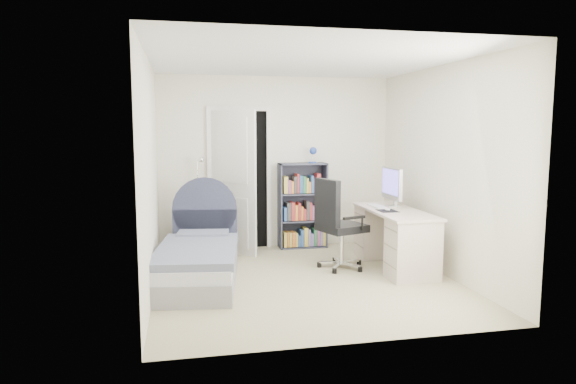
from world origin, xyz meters
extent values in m
cube|color=tan|center=(0.00, 0.00, -0.03)|extent=(3.40, 3.60, 0.05)
cube|color=white|center=(0.00, 0.00, 2.52)|extent=(3.40, 3.60, 0.05)
cube|color=white|center=(0.00, 1.82, 1.25)|extent=(3.40, 0.05, 2.50)
cube|color=white|center=(0.00, -1.82, 1.25)|extent=(3.40, 0.05, 2.50)
cube|color=white|center=(-1.72, 0.00, 1.25)|extent=(0.05, 3.60, 2.50)
cube|color=white|center=(1.72, 0.00, 1.25)|extent=(0.05, 3.60, 2.50)
cube|color=black|center=(-0.55, 1.80, 1.00)|extent=(0.80, 0.01, 2.00)
cube|color=white|center=(-0.98, 1.77, 1.00)|extent=(0.06, 0.06, 2.00)
cube|color=white|center=(-0.12, 1.77, 1.00)|extent=(0.06, 0.06, 2.00)
cube|color=white|center=(-0.55, 1.77, 2.03)|extent=(0.92, 0.06, 0.06)
cube|color=white|center=(-0.67, 1.48, 1.00)|extent=(0.58, 0.61, 2.00)
cube|color=gray|center=(-1.21, 0.15, 0.11)|extent=(1.07, 1.86, 0.23)
cube|color=silver|center=(-1.21, 0.15, 0.29)|extent=(1.05, 1.82, 0.14)
cube|color=slate|center=(-1.23, 0.06, 0.40)|extent=(1.07, 1.60, 0.09)
cube|color=slate|center=(-1.13, 0.78, 0.41)|extent=(0.67, 0.44, 0.11)
cube|color=#343851|center=(-1.09, 1.06, 0.35)|extent=(0.84, 0.17, 0.71)
cylinder|color=#343851|center=(-1.09, 1.06, 0.71)|extent=(0.84, 0.17, 0.84)
cylinder|color=tan|center=(-1.28, 1.42, 0.26)|extent=(0.04, 0.04, 0.52)
cylinder|color=tan|center=(-1.28, 1.77, 0.26)|extent=(0.04, 0.04, 0.52)
cylinder|color=tan|center=(-0.93, 1.42, 0.26)|extent=(0.04, 0.04, 0.52)
cylinder|color=tan|center=(-0.93, 1.77, 0.26)|extent=(0.04, 0.04, 0.52)
cube|color=tan|center=(-1.10, 1.59, 0.50)|extent=(0.41, 0.41, 0.03)
cube|color=tan|center=(-1.10, 1.59, 0.18)|extent=(0.37, 0.37, 0.02)
cube|color=#B24C33|center=(-1.15, 1.59, 0.53)|extent=(0.17, 0.23, 0.03)
cube|color=#3F598C|center=(-1.15, 1.59, 0.56)|extent=(0.16, 0.22, 0.03)
cube|color=#D8CC7F|center=(-1.15, 1.59, 0.59)|extent=(0.14, 0.21, 0.03)
cylinder|color=silver|center=(-1.16, 1.64, 0.01)|extent=(0.19, 0.19, 0.02)
cylinder|color=silver|center=(-1.16, 1.64, 0.68)|extent=(0.02, 0.02, 1.34)
sphere|color=silver|center=(-1.10, 1.60, 1.32)|extent=(0.08, 0.08, 0.08)
cube|color=#3E4255|center=(0.02, 1.65, 0.62)|extent=(0.02, 0.30, 1.25)
cube|color=#3E4255|center=(0.70, 1.65, 0.62)|extent=(0.02, 0.30, 1.25)
cube|color=#3E4255|center=(0.36, 1.65, 1.24)|extent=(0.70, 0.30, 0.02)
cube|color=#3E4255|center=(0.36, 1.65, 0.01)|extent=(0.70, 0.30, 0.02)
cube|color=#3E4255|center=(0.36, 1.80, 0.62)|extent=(0.70, 0.01, 1.25)
cube|color=#3E4255|center=(0.36, 1.65, 0.40)|extent=(0.66, 0.28, 0.02)
cube|color=#3E4255|center=(0.36, 1.65, 0.80)|extent=(0.66, 0.28, 0.02)
cylinder|color=#24409F|center=(0.51, 1.65, 1.26)|extent=(0.12, 0.12, 0.02)
cylinder|color=silver|center=(0.51, 1.65, 1.34)|extent=(0.02, 0.02, 0.16)
sphere|color=#24409F|center=(0.51, 1.62, 1.43)|extent=(0.11, 0.11, 0.11)
cube|color=#D8BF4C|center=(0.08, 1.63, 0.14)|extent=(0.04, 0.21, 0.21)
cube|color=orange|center=(0.12, 1.63, 0.14)|extent=(0.03, 0.21, 0.21)
cube|color=#D8BF4C|center=(0.16, 1.63, 0.13)|extent=(0.04, 0.21, 0.21)
cube|color=orange|center=(0.21, 1.63, 0.13)|extent=(0.05, 0.21, 0.21)
cube|color=#D8BF4C|center=(0.25, 1.63, 0.13)|extent=(0.03, 0.21, 0.20)
cube|color=#335999|center=(0.29, 1.63, 0.11)|extent=(0.04, 0.21, 0.16)
cube|color=#335999|center=(0.34, 1.63, 0.15)|extent=(0.04, 0.21, 0.24)
cube|color=#D8BF4C|center=(0.39, 1.63, 0.16)|extent=(0.06, 0.21, 0.27)
cube|color=#7F72B2|center=(0.44, 1.63, 0.15)|extent=(0.03, 0.21, 0.24)
cube|color=#7F72B2|center=(0.49, 1.63, 0.12)|extent=(0.04, 0.21, 0.18)
cube|color=#337F4C|center=(0.53, 1.63, 0.16)|extent=(0.04, 0.21, 0.25)
cube|color=#994C7F|center=(0.58, 1.63, 0.17)|extent=(0.04, 0.21, 0.27)
cube|color=#7F72B2|center=(0.63, 1.63, 0.17)|extent=(0.03, 0.21, 0.27)
cube|color=#D8BF4C|center=(0.67, 1.63, 0.14)|extent=(0.04, 0.21, 0.22)
cube|color=#335999|center=(0.08, 1.63, 0.52)|extent=(0.04, 0.21, 0.19)
cube|color=#3F3F3F|center=(0.14, 1.63, 0.55)|extent=(0.06, 0.21, 0.26)
cube|color=#B23333|center=(0.20, 1.63, 0.55)|extent=(0.05, 0.21, 0.26)
cube|color=orange|center=(0.25, 1.63, 0.53)|extent=(0.04, 0.21, 0.22)
cube|color=#B23333|center=(0.29, 1.63, 0.55)|extent=(0.03, 0.21, 0.25)
cube|color=orange|center=(0.33, 1.63, 0.52)|extent=(0.03, 0.21, 0.20)
cube|color=#B23333|center=(0.37, 1.63, 0.50)|extent=(0.04, 0.21, 0.16)
cube|color=#3F3F3F|center=(0.42, 1.63, 0.56)|extent=(0.04, 0.21, 0.27)
cube|color=#B23333|center=(0.46, 1.63, 0.55)|extent=(0.03, 0.21, 0.25)
cube|color=#994C7F|center=(0.51, 1.63, 0.52)|extent=(0.05, 0.21, 0.20)
cube|color=#B23333|center=(0.57, 1.63, 0.52)|extent=(0.06, 0.21, 0.19)
cube|color=orange|center=(0.62, 1.63, 0.55)|extent=(0.03, 0.21, 0.25)
cube|color=#335999|center=(0.67, 1.63, 0.53)|extent=(0.06, 0.21, 0.21)
cube|color=#D8BF4C|center=(0.09, 1.63, 0.94)|extent=(0.06, 0.21, 0.24)
cube|color=#994C7F|center=(0.14, 1.63, 0.91)|extent=(0.04, 0.21, 0.19)
cube|color=orange|center=(0.19, 1.63, 0.90)|extent=(0.04, 0.21, 0.17)
cube|color=#3F3F3F|center=(0.23, 1.63, 0.94)|extent=(0.04, 0.21, 0.24)
cube|color=#B23333|center=(0.27, 1.63, 0.96)|extent=(0.03, 0.21, 0.28)
cube|color=#335999|center=(0.32, 1.63, 0.95)|extent=(0.05, 0.21, 0.25)
cube|color=#337F4C|center=(0.37, 1.63, 0.94)|extent=(0.04, 0.21, 0.24)
cube|color=#D8BF4C|center=(0.41, 1.63, 0.93)|extent=(0.03, 0.21, 0.22)
cube|color=orange|center=(0.44, 1.63, 0.90)|extent=(0.03, 0.21, 0.16)
cube|color=#335999|center=(0.48, 1.63, 0.94)|extent=(0.04, 0.21, 0.25)
cube|color=#994C7F|center=(0.53, 1.63, 0.92)|extent=(0.04, 0.21, 0.19)
cube|color=#B23333|center=(0.58, 1.63, 0.96)|extent=(0.05, 0.21, 0.28)
cube|color=#7F72B2|center=(0.64, 1.63, 0.90)|extent=(0.05, 0.21, 0.17)
cube|color=beige|center=(1.24, 0.32, 0.72)|extent=(0.60, 1.51, 0.03)
cube|color=beige|center=(1.24, -0.21, 0.35)|extent=(0.56, 0.40, 0.71)
cube|color=beige|center=(1.24, 0.85, 0.35)|extent=(0.56, 0.40, 0.71)
cube|color=silver|center=(1.34, 0.62, 0.74)|extent=(0.16, 0.16, 0.01)
cube|color=silver|center=(1.37, 0.62, 0.86)|extent=(0.03, 0.06, 0.22)
cube|color=silver|center=(1.32, 0.62, 1.04)|extent=(0.04, 0.56, 0.40)
cube|color=#6055D0|center=(1.29, 0.62, 1.06)|extent=(0.00, 0.50, 0.32)
cube|color=white|center=(1.11, 0.62, 0.74)|extent=(0.13, 0.40, 0.02)
cube|color=black|center=(1.11, 0.27, 0.74)|extent=(0.22, 0.26, 0.00)
ellipsoid|color=white|center=(1.11, 0.27, 0.75)|extent=(0.06, 0.10, 0.03)
cube|color=silver|center=(0.71, 0.47, 0.06)|extent=(0.29, 0.13, 0.03)
cylinder|color=black|center=(0.85, 0.52, 0.03)|extent=(0.07, 0.07, 0.06)
cube|color=silver|center=(0.58, 0.57, 0.06)|extent=(0.05, 0.29, 0.03)
cylinder|color=black|center=(0.58, 0.71, 0.03)|extent=(0.07, 0.07, 0.06)
cube|color=silver|center=(0.45, 0.47, 0.06)|extent=(0.29, 0.13, 0.03)
cylinder|color=black|center=(0.31, 0.51, 0.03)|extent=(0.07, 0.07, 0.06)
cube|color=silver|center=(0.50, 0.31, 0.06)|extent=(0.20, 0.26, 0.03)
cylinder|color=black|center=(0.42, 0.20, 0.03)|extent=(0.07, 0.07, 0.06)
cube|color=silver|center=(0.66, 0.32, 0.06)|extent=(0.21, 0.26, 0.03)
cylinder|color=black|center=(0.75, 0.20, 0.03)|extent=(0.07, 0.07, 0.06)
cylinder|color=silver|center=(0.58, 0.43, 0.28)|extent=(0.07, 0.07, 0.44)
cube|color=black|center=(0.58, 0.43, 0.52)|extent=(0.63, 0.63, 0.09)
cube|color=black|center=(0.36, 0.36, 0.85)|extent=(0.22, 0.46, 0.57)
cube|color=black|center=(0.65, 0.17, 0.69)|extent=(0.31, 0.14, 0.03)
cube|color=black|center=(0.47, 0.68, 0.69)|extent=(0.31, 0.14, 0.03)
camera|label=1|loc=(-1.37, -5.62, 1.75)|focal=32.00mm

